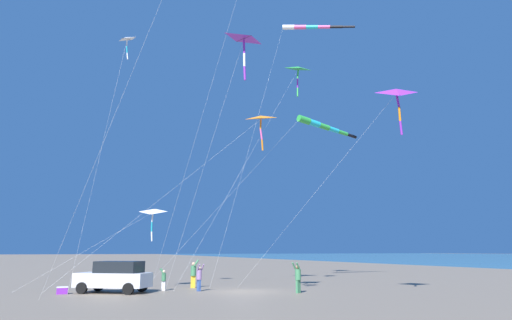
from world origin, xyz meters
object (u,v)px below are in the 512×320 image
at_px(kite_windsock_checkered_midright, 308,27).
at_px(kite_delta_magenta_far_left, 298,69).
at_px(person_bystander_far, 164,278).
at_px(parked_car, 115,276).
at_px(kite_delta_red_high_left, 127,40).
at_px(kite_windsock_small_distant, 321,125).
at_px(kite_delta_white_trailing, 396,93).
at_px(cooler_box, 62,290).
at_px(kite_delta_purple_drifting, 153,212).
at_px(person_child_grey_jacket, 199,276).
at_px(person_child_green_jacket, 193,272).
at_px(kite_delta_green_low_center, 244,39).
at_px(person_adult_flyer, 298,276).
at_px(kite_delta_yellow_midlevel, 261,119).

xyz_separation_m(kite_windsock_checkered_midright, kite_delta_magenta_far_left, (-1.04, -3.95, -2.10)).
height_order(person_bystander_far, kite_delta_magenta_far_left, kite_delta_magenta_far_left).
relative_size(parked_car, kite_delta_magenta_far_left, 0.23).
distance_m(person_bystander_far, kite_delta_magenta_far_left, 23.32).
bearing_deg(kite_delta_red_high_left, kite_windsock_small_distant, -159.86).
height_order(kite_windsock_checkered_midright, kite_delta_white_trailing, kite_windsock_checkered_midright).
xyz_separation_m(cooler_box, kite_delta_purple_drifting, (-5.24, -1.81, 4.88)).
distance_m(kite_delta_red_high_left, kite_delta_white_trailing, 17.11).
bearing_deg(cooler_box, person_child_grey_jacket, 170.90).
bearing_deg(parked_car, kite_delta_magenta_far_left, -159.65).
bearing_deg(kite_delta_magenta_far_left, kite_delta_purple_drifting, 15.48).
height_order(person_child_green_jacket, kite_delta_magenta_far_left, kite_delta_magenta_far_left).
xyz_separation_m(kite_windsock_checkered_midright, kite_delta_green_low_center, (9.35, 9.19, -7.37)).
bearing_deg(person_child_green_jacket, cooler_box, 9.23).
xyz_separation_m(person_adult_flyer, person_bystander_far, (7.16, -4.67, -0.22)).
bearing_deg(person_bystander_far, person_adult_flyer, 146.86).
bearing_deg(kite_delta_red_high_left, kite_windsock_checkered_midright, -168.16).
distance_m(person_adult_flyer, person_child_grey_jacket, 6.19).
xyz_separation_m(person_bystander_far, kite_windsock_checkered_midright, (-11.87, -1.57, 20.72)).
bearing_deg(cooler_box, person_child_green_jacket, -170.77).
height_order(person_bystander_far, kite_delta_green_low_center, kite_delta_green_low_center).
distance_m(person_child_green_jacket, kite_windsock_small_distant, 18.44).
height_order(person_bystander_far, kite_delta_white_trailing, kite_delta_white_trailing).
bearing_deg(kite_delta_magenta_far_left, kite_windsock_checkered_midright, 75.29).
bearing_deg(person_child_green_jacket, parked_car, 17.55).
distance_m(parked_car, kite_delta_purple_drifting, 5.24).
relative_size(cooler_box, kite_delta_yellow_midlevel, 0.04).
bearing_deg(kite_delta_yellow_midlevel, kite_windsock_checkered_midright, 172.27).
bearing_deg(kite_delta_purple_drifting, kite_delta_green_low_center, 108.49).
xyz_separation_m(parked_car, kite_delta_white_trailing, (-13.83, 9.71, 10.28)).
bearing_deg(person_child_grey_jacket, kite_delta_yellow_midlevel, -148.64).
xyz_separation_m(person_bystander_far, kite_delta_red_high_left, (3.32, 1.62, 15.01)).
xyz_separation_m(kite_windsock_checkered_midright, kite_delta_red_high_left, (15.19, 3.19, -5.72)).
xyz_separation_m(kite_delta_purple_drifting, kite_windsock_small_distant, (-15.52, -3.30, 8.80)).
xyz_separation_m(kite_delta_green_low_center, kite_delta_red_high_left, (5.84, -6.01, 1.65)).
height_order(person_child_grey_jacket, kite_delta_green_low_center, kite_delta_green_low_center).
bearing_deg(kite_delta_red_high_left, kite_delta_yellow_midlevel, -161.03).
xyz_separation_m(kite_windsock_small_distant, kite_delta_yellow_midlevel, (7.27, 2.92, -1.02)).
xyz_separation_m(person_adult_flyer, person_child_green_jacket, (4.91, -5.95, 0.05)).
distance_m(person_child_grey_jacket, kite_delta_white_trailing, 16.20).
bearing_deg(kite_windsock_checkered_midright, person_adult_flyer, 52.97).
xyz_separation_m(person_child_green_jacket, person_bystander_far, (2.25, 1.28, -0.27)).
xyz_separation_m(parked_car, person_child_green_jacket, (-5.24, -1.66, 0.07)).
bearing_deg(person_adult_flyer, kite_delta_white_trailing, 124.20).
relative_size(kite_delta_purple_drifting, kite_delta_yellow_midlevel, 0.56).
bearing_deg(kite_delta_white_trailing, kite_delta_green_low_center, -16.51).
relative_size(kite_delta_yellow_midlevel, kite_delta_white_trailing, 1.34).
bearing_deg(person_bystander_far, kite_delta_red_high_left, 25.92).
bearing_deg(kite_delta_red_high_left, kite_delta_magenta_far_left, -156.28).
distance_m(kite_delta_purple_drifting, kite_delta_green_low_center, 13.39).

